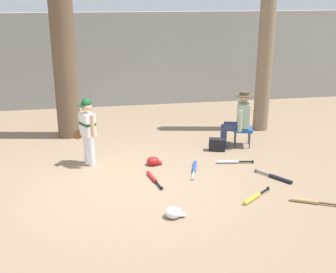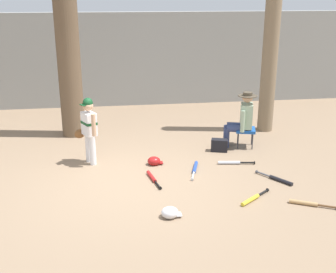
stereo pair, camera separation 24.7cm
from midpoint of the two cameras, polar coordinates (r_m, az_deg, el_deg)
ground_plane at (r=7.56m, az=-4.07°, el=-6.21°), size 60.00×60.00×0.00m
concrete_back_wall at (r=12.60m, az=-6.13°, el=10.11°), size 18.00×0.36×2.64m
tree_near_player at (r=9.86m, az=-12.40°, el=10.91°), size 0.85×0.85×4.69m
tree_behind_spectator at (r=10.24m, az=14.30°, el=13.37°), size 0.49×0.49×5.14m
young_ballplayer at (r=8.27m, az=-9.67°, el=1.31°), size 0.48×0.54×1.31m
folding_stool at (r=9.33m, az=11.00°, el=0.78°), size 0.50×0.50×0.41m
seated_spectator at (r=9.24m, az=10.50°, el=2.43°), size 0.68×0.53×1.20m
handbag_beside_stool at (r=9.05m, az=7.62°, el=-1.16°), size 0.38×0.27×0.26m
bat_black_composite at (r=7.89m, az=15.28°, el=-5.51°), size 0.48×0.66×0.07m
bat_wood_tan at (r=7.17m, az=18.94°, el=-8.40°), size 0.67×0.38×0.07m
bat_blue_youth at (r=8.08m, az=4.45°, el=-4.27°), size 0.30×0.78×0.07m
bat_yellow_trainer at (r=7.09m, az=12.13°, el=-8.09°), size 0.62×0.50×0.07m
bat_red_barrel at (r=7.67m, az=-1.15°, el=-5.52°), size 0.20×0.73×0.07m
bat_aluminum_silver at (r=8.44m, az=9.34°, el=-3.44°), size 0.71×0.16×0.07m
batting_helmet_white at (r=6.45m, az=1.37°, el=-10.07°), size 0.30×0.23×0.18m
batting_helmet_red at (r=8.30m, az=-1.01°, el=-3.28°), size 0.30×0.23×0.17m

